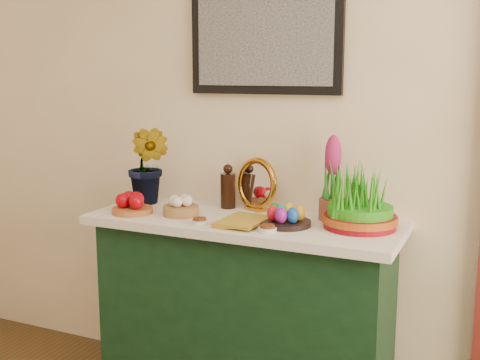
% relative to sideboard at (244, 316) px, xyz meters
% --- Properties ---
extents(sideboard, '(1.30, 0.45, 0.85)m').
position_rel_sideboard_xyz_m(sideboard, '(0.00, 0.00, 0.00)').
color(sideboard, '#13361C').
rests_on(sideboard, ground).
extents(tablecloth, '(1.40, 0.55, 0.04)m').
position_rel_sideboard_xyz_m(tablecloth, '(-0.00, 0.00, 0.45)').
color(tablecloth, white).
rests_on(tablecloth, sideboard).
extents(hyacinth_green, '(0.26, 0.23, 0.51)m').
position_rel_sideboard_xyz_m(hyacinth_green, '(-0.55, 0.07, 0.72)').
color(hyacinth_green, '#2A7F21').
rests_on(hyacinth_green, tablecloth).
extents(apple_bowl, '(0.23, 0.23, 0.10)m').
position_rel_sideboard_xyz_m(apple_bowl, '(-0.51, -0.13, 0.50)').
color(apple_bowl, '#A6592C').
rests_on(apple_bowl, tablecloth).
extents(garlic_basket, '(0.22, 0.22, 0.09)m').
position_rel_sideboard_xyz_m(garlic_basket, '(-0.28, -0.07, 0.50)').
color(garlic_basket, '#AE7B46').
rests_on(garlic_basket, tablecloth).
extents(vinegar_cruet, '(0.07, 0.07, 0.21)m').
position_rel_sideboard_xyz_m(vinegar_cruet, '(-0.15, 0.15, 0.56)').
color(vinegar_cruet, black).
rests_on(vinegar_cruet, tablecloth).
extents(mirror, '(0.25, 0.15, 0.25)m').
position_rel_sideboard_xyz_m(mirror, '(-0.01, 0.17, 0.59)').
color(mirror, '#C47D20').
rests_on(mirror, tablecloth).
extents(book, '(0.18, 0.25, 0.03)m').
position_rel_sideboard_xyz_m(book, '(-0.05, -0.10, 0.48)').
color(book, '#BA9027').
rests_on(book, tablecloth).
extents(spice_dish_left, '(0.07, 0.07, 0.03)m').
position_rel_sideboard_xyz_m(spice_dish_left, '(-0.13, -0.18, 0.48)').
color(spice_dish_left, silver).
rests_on(spice_dish_left, tablecloth).
extents(spice_dish_right, '(0.08, 0.08, 0.03)m').
position_rel_sideboard_xyz_m(spice_dish_right, '(0.18, -0.18, 0.48)').
color(spice_dish_right, silver).
rests_on(spice_dish_right, tablecloth).
extents(egg_plate, '(0.27, 0.27, 0.09)m').
position_rel_sideboard_xyz_m(egg_plate, '(0.21, -0.06, 0.50)').
color(egg_plate, black).
rests_on(egg_plate, tablecloth).
extents(hyacinth_pink, '(0.11, 0.11, 0.38)m').
position_rel_sideboard_xyz_m(hyacinth_pink, '(0.36, 0.13, 0.63)').
color(hyacinth_pink, brown).
rests_on(hyacinth_pink, tablecloth).
extents(wheatgrass_sabzeh, '(0.31, 0.31, 0.26)m').
position_rel_sideboard_xyz_m(wheatgrass_sabzeh, '(0.51, 0.04, 0.58)').
color(wheatgrass_sabzeh, maroon).
rests_on(wheatgrass_sabzeh, tablecloth).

